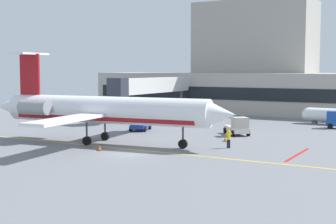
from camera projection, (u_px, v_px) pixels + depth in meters
name	position (u px, v px, depth m)	size (l,w,h in m)	color
ground	(130.00, 155.00, 44.37)	(120.00, 120.00, 0.11)	slate
terminal_building	(257.00, 75.00, 88.89)	(59.97, 17.49, 20.14)	#ADA89E
jet_bridge_west	(151.00, 86.00, 76.07)	(2.40, 21.49, 6.49)	silver
regional_jet	(101.00, 110.00, 50.73)	(28.50, 22.84, 9.52)	white
pushback_tractor	(140.00, 124.00, 61.06)	(2.98, 4.01, 1.94)	#19389E
belt_loader	(238.00, 127.00, 57.01)	(4.06, 4.27, 2.17)	silver
fuel_tank	(326.00, 115.00, 68.20)	(6.68, 2.01, 2.28)	white
marshaller	(229.00, 138.00, 47.70)	(0.50, 0.76, 1.91)	#191E33
safety_cone_alpha	(225.00, 139.00, 52.20)	(0.47, 0.47, 0.55)	orange
safety_cone_bravo	(100.00, 148.00, 46.36)	(0.47, 0.47, 0.55)	orange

